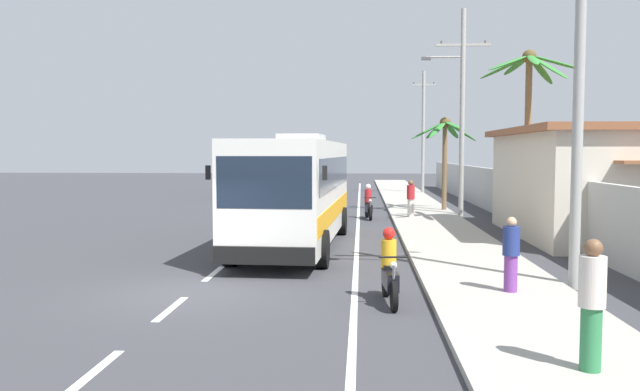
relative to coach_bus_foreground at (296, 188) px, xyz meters
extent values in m
plane|color=#3A3A3F|center=(-1.65, -7.09, -1.94)|extent=(160.00, 160.00, 0.00)
cube|color=#A8A399|center=(5.15, 2.91, -1.87)|extent=(3.20, 90.00, 0.14)
cube|color=white|center=(-1.65, -12.25, -1.94)|extent=(0.16, 2.00, 0.01)
cube|color=white|center=(-1.65, -8.54, -1.94)|extent=(0.16, 2.00, 0.01)
cube|color=white|center=(-1.65, -4.83, -1.94)|extent=(0.16, 2.00, 0.01)
cube|color=white|center=(-1.65, -1.12, -1.94)|extent=(0.16, 2.00, 0.01)
cube|color=white|center=(-1.65, 2.59, -1.94)|extent=(0.16, 2.00, 0.01)
cube|color=white|center=(-1.65, 6.29, -1.94)|extent=(0.16, 2.00, 0.01)
cube|color=white|center=(-1.65, 10.00, -1.94)|extent=(0.16, 2.00, 0.01)
cube|color=white|center=(-1.65, 13.71, -1.94)|extent=(0.16, 2.00, 0.01)
cube|color=white|center=(-1.65, 17.42, -1.94)|extent=(0.16, 2.00, 0.01)
cube|color=white|center=(-1.65, 21.13, -1.94)|extent=(0.16, 2.00, 0.01)
cube|color=white|center=(-1.65, 24.84, -1.94)|extent=(0.16, 2.00, 0.01)
cube|color=white|center=(-1.65, 28.55, -1.94)|extent=(0.16, 2.00, 0.01)
cube|color=white|center=(-1.65, 32.26, -1.94)|extent=(0.16, 2.00, 0.01)
cube|color=white|center=(-1.65, 35.97, -1.94)|extent=(0.16, 2.00, 0.01)
cube|color=white|center=(-1.65, 39.68, -1.94)|extent=(0.16, 2.00, 0.01)
cube|color=white|center=(1.99, 7.91, -1.94)|extent=(0.14, 70.00, 0.01)
cube|color=#B2B2AD|center=(8.95, 6.91, -0.81)|extent=(0.24, 60.00, 2.25)
cube|color=silver|center=(0.00, -0.03, -0.02)|extent=(3.06, 10.93, 3.06)
cube|color=#192333|center=(0.01, 0.17, 0.52)|extent=(3.05, 10.07, 0.98)
cube|color=#192333|center=(-0.24, -5.40, 0.44)|extent=(2.37, 0.21, 1.29)
cube|color=orange|center=(0.00, -0.03, -0.71)|extent=(3.09, 10.72, 0.55)
cube|color=black|center=(-0.25, -5.49, -1.35)|extent=(2.53, 0.27, 0.44)
cube|color=#B7B7B7|center=(0.06, 1.33, 1.65)|extent=(1.52, 2.44, 0.28)
cube|color=black|center=(1.23, -5.25, 0.67)|extent=(0.12, 0.09, 0.36)
cube|color=black|center=(-1.70, -5.12, 0.67)|extent=(0.12, 0.09, 0.36)
cylinder|color=black|center=(1.09, -3.87, -1.42)|extent=(0.37, 1.05, 1.04)
cylinder|color=black|center=(-1.43, -3.76, -1.42)|extent=(0.37, 1.05, 1.04)
cylinder|color=black|center=(1.41, 3.16, -1.42)|extent=(0.37, 1.05, 1.04)
cylinder|color=black|center=(-1.12, 3.28, -1.42)|extent=(0.37, 1.05, 1.04)
cube|color=#2366A8|center=(-3.63, 25.61, -0.03)|extent=(2.57, 10.78, 3.04)
cube|color=#192333|center=(-3.64, 25.41, 0.50)|extent=(2.59, 9.92, 0.97)
cube|color=#192333|center=(-3.57, 30.94, 0.43)|extent=(2.24, 0.13, 1.28)
cube|color=red|center=(-3.63, 25.61, -0.71)|extent=(2.61, 10.57, 0.55)
cube|color=black|center=(-3.56, 31.03, -1.35)|extent=(2.39, 0.19, 0.44)
cube|color=#B7B7B7|center=(-3.65, 24.26, 1.63)|extent=(1.37, 2.38, 0.28)
cube|color=black|center=(-4.97, 30.75, 0.66)|extent=(0.12, 0.08, 0.36)
cube|color=black|center=(-2.17, 30.71, 0.66)|extent=(0.12, 0.08, 0.36)
cylinder|color=black|center=(-4.78, 29.38, -1.42)|extent=(0.33, 1.04, 1.04)
cylinder|color=black|center=(-2.39, 29.35, -1.42)|extent=(0.33, 1.04, 1.04)
cylinder|color=black|center=(-4.87, 22.40, -1.42)|extent=(0.33, 1.04, 1.04)
cylinder|color=black|center=(-2.48, 22.37, -1.42)|extent=(0.33, 1.04, 1.04)
cylinder|color=black|center=(2.55, 8.23, -1.64)|extent=(0.17, 0.61, 0.60)
cylinder|color=black|center=(2.39, 9.58, -1.64)|extent=(0.19, 0.61, 0.60)
cube|color=black|center=(2.48, 8.85, -1.42)|extent=(0.36, 1.12, 0.36)
cube|color=black|center=(2.44, 9.15, -1.22)|extent=(0.31, 0.62, 0.12)
cylinder|color=gray|center=(2.54, 8.35, -1.34)|extent=(0.10, 0.32, 0.67)
cylinder|color=black|center=(2.52, 8.45, -0.90)|extent=(0.56, 0.10, 0.04)
sphere|color=#EAEACC|center=(2.54, 8.33, -1.04)|extent=(0.14, 0.14, 0.14)
cylinder|color=red|center=(2.45, 9.10, -0.90)|extent=(0.32, 0.32, 0.65)
sphere|color=white|center=(2.45, 9.10, -0.44)|extent=(0.26, 0.26, 0.26)
cylinder|color=black|center=(2.78, -8.47, -1.64)|extent=(0.15, 0.61, 0.60)
cylinder|color=black|center=(2.67, -7.11, -1.64)|extent=(0.17, 0.61, 0.60)
cube|color=black|center=(2.72, -7.84, -1.42)|extent=(0.33, 1.12, 0.36)
cube|color=black|center=(2.70, -7.54, -1.22)|extent=(0.29, 0.62, 0.12)
cylinder|color=gray|center=(2.77, -8.35, -1.34)|extent=(0.09, 0.32, 0.67)
cylinder|color=black|center=(2.76, -8.25, -0.90)|extent=(0.56, 0.08, 0.04)
sphere|color=#EAEACC|center=(2.77, -8.37, -1.04)|extent=(0.14, 0.14, 0.14)
cylinder|color=gold|center=(2.70, -7.59, -0.93)|extent=(0.32, 0.32, 0.58)
sphere|color=red|center=(2.70, -7.59, -0.51)|extent=(0.26, 0.26, 0.26)
cylinder|color=beige|center=(4.41, 8.75, -1.40)|extent=(0.28, 0.28, 0.81)
cylinder|color=red|center=(4.41, 8.75, -0.67)|extent=(0.36, 0.36, 0.64)
sphere|color=brown|center=(4.41, 8.75, -0.23)|extent=(0.25, 0.25, 0.25)
cylinder|color=#2D7A47|center=(5.26, -12.11, -1.36)|extent=(0.28, 0.28, 0.88)
cylinder|color=beige|center=(5.26, -12.11, -0.57)|extent=(0.36, 0.36, 0.70)
sphere|color=brown|center=(5.26, -12.11, -0.11)|extent=(0.25, 0.25, 0.25)
cylinder|color=#75388E|center=(5.32, -7.13, -1.41)|extent=(0.28, 0.28, 0.78)
cylinder|color=navy|center=(5.32, -7.13, -0.71)|extent=(0.36, 0.36, 0.62)
sphere|color=tan|center=(5.32, -7.13, -0.30)|extent=(0.21, 0.21, 0.21)
cylinder|color=#9E9E99|center=(6.97, -6.14, 2.61)|extent=(0.24, 0.24, 9.11)
cylinder|color=#9E9E99|center=(6.97, 10.49, 3.03)|extent=(0.24, 0.24, 9.95)
cube|color=#9E9E99|center=(6.97, 10.49, 6.30)|extent=(2.59, 0.12, 0.12)
cylinder|color=#4C4742|center=(5.93, 10.49, 6.42)|extent=(0.08, 0.08, 0.16)
cylinder|color=#4C4742|center=(8.01, 10.49, 6.42)|extent=(0.08, 0.08, 0.16)
cylinder|color=#9E9E99|center=(6.09, 10.49, 5.73)|extent=(1.75, 0.09, 0.09)
cube|color=#4C4C51|center=(5.22, 10.49, 5.67)|extent=(0.44, 0.24, 0.14)
cylinder|color=#9E9E99|center=(6.70, 27.12, 2.61)|extent=(0.24, 0.24, 9.10)
cube|color=#9E9E99|center=(6.70, 27.12, 6.14)|extent=(1.81, 0.12, 0.12)
cylinder|color=#4C4742|center=(5.98, 27.12, 6.26)|extent=(0.08, 0.08, 0.16)
cylinder|color=#4C4742|center=(7.43, 27.12, 6.26)|extent=(0.08, 0.08, 0.16)
cylinder|color=brown|center=(8.91, 5.83, 1.53)|extent=(0.26, 0.26, 6.94)
ellipsoid|color=#337F33|center=(9.93, 5.68, 4.77)|extent=(2.14, 0.66, 0.76)
ellipsoid|color=#337F33|center=(9.57, 6.52, 4.58)|extent=(1.62, 1.68, 1.13)
ellipsoid|color=#337F33|center=(8.63, 6.84, 4.82)|extent=(0.90, 2.15, 0.66)
ellipsoid|color=#337F33|center=(8.01, 6.27, 4.68)|extent=(2.00, 1.23, 0.94)
ellipsoid|color=#337F33|center=(8.00, 5.35, 4.74)|extent=(2.02, 1.30, 0.82)
ellipsoid|color=#337F33|center=(8.79, 4.80, 4.77)|extent=(0.59, 2.14, 0.76)
ellipsoid|color=#337F33|center=(9.45, 5.08, 4.53)|extent=(1.42, 1.76, 1.23)
sphere|color=brown|center=(8.91, 5.83, 5.05)|extent=(0.56, 0.56, 0.56)
cylinder|color=brown|center=(6.42, 12.52, 0.35)|extent=(0.25, 0.25, 4.59)
ellipsoid|color=#337F33|center=(7.25, 12.67, 2.25)|extent=(1.78, 0.67, 1.10)
ellipsoid|color=#337F33|center=(6.86, 13.29, 2.33)|extent=(1.21, 1.76, 0.94)
ellipsoid|color=#337F33|center=(6.03, 13.31, 2.33)|extent=(1.13, 1.79, 0.94)
ellipsoid|color=#337F33|center=(5.56, 12.48, 2.30)|extent=(1.81, 0.44, 1.00)
ellipsoid|color=#337F33|center=(5.96, 11.77, 2.32)|extent=(1.26, 1.73, 0.95)
ellipsoid|color=#337F33|center=(6.81, 11.66, 2.49)|extent=(1.11, 1.90, 0.63)
sphere|color=brown|center=(6.42, 12.52, 2.70)|extent=(0.56, 0.56, 0.56)
camera|label=1|loc=(2.13, -20.88, 1.18)|focal=35.92mm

